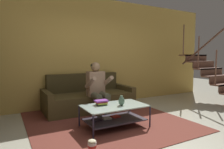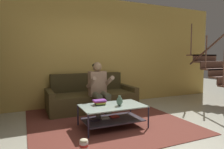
{
  "view_description": "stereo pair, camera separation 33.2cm",
  "coord_description": "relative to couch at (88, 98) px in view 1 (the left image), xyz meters",
  "views": [
    {
      "loc": [
        -2.05,
        -2.63,
        1.31
      ],
      "look_at": [
        -0.08,
        0.95,
        0.95
      ],
      "focal_mm": 32.0,
      "sensor_mm": 36.0,
      "label": 1
    },
    {
      "loc": [
        -1.75,
        -2.78,
        1.31
      ],
      "look_at": [
        -0.08,
        0.95,
        0.95
      ],
      "focal_mm": 32.0,
      "sensor_mm": 36.0,
      "label": 2
    }
  ],
  "objects": [
    {
      "name": "back_partition",
      "position": [
        0.2,
        0.51,
        1.17
      ],
      "size": [
        8.4,
        0.12,
        2.9
      ],
      "primitive_type": "cube",
      "color": "gold",
      "rests_on": "ground"
    },
    {
      "name": "coffee_table",
      "position": [
        -0.06,
        -1.41,
        -0.01
      ],
      "size": [
        1.18,
        0.69,
        0.41
      ],
      "color": "#ADC6B8",
      "rests_on": "ground"
    },
    {
      "name": "staircase_run",
      "position": [
        3.43,
        -1.1,
        0.53
      ],
      "size": [
        0.97,
        1.91,
        2.3
      ],
      "color": "brown",
      "rests_on": "ground"
    },
    {
      "name": "couch",
      "position": [
        0.0,
        0.0,
        0.0
      ],
      "size": [
        2.16,
        0.96,
        0.88
      ],
      "color": "#483C1F",
      "rests_on": "ground"
    },
    {
      "name": "popcorn_tub",
      "position": [
        -0.81,
        -2.15,
        -0.19
      ],
      "size": [
        0.12,
        0.12,
        0.18
      ],
      "color": "red",
      "rests_on": "ground"
    },
    {
      "name": "vase",
      "position": [
        0.06,
        -1.49,
        0.22
      ],
      "size": [
        0.12,
        0.12,
        0.18
      ],
      "color": "#4E6E56",
      "rests_on": "coffee_table"
    },
    {
      "name": "person_seated_center",
      "position": [
        -0.0,
        -0.57,
        0.36
      ],
      "size": [
        0.5,
        0.58,
        1.19
      ],
      "color": "brown",
      "rests_on": "ground"
    },
    {
      "name": "book_stack",
      "position": [
        -0.25,
        -1.27,
        0.18
      ],
      "size": [
        0.24,
        0.19,
        0.09
      ],
      "color": "#1C2C25",
      "rests_on": "coffee_table"
    },
    {
      "name": "ground",
      "position": [
        0.2,
        -1.95,
        -0.28
      ],
      "size": [
        16.8,
        16.8,
        0.0
      ],
      "primitive_type": "plane",
      "color": "#BAB8A2"
    },
    {
      "name": "area_rug",
      "position": [
        -0.02,
        -0.84,
        -0.28
      ],
      "size": [
        3.0,
        3.36,
        0.01
      ],
      "color": "brown",
      "rests_on": "ground"
    }
  ]
}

